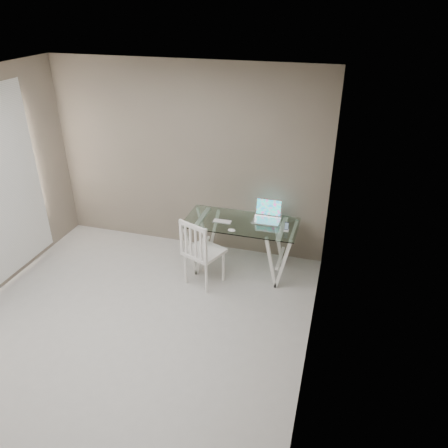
% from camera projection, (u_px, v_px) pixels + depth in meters
% --- Properties ---
extents(room, '(4.50, 4.52, 2.71)m').
position_uv_depth(room, '(98.00, 199.00, 4.11)').
color(room, '#AFACA8').
rests_on(room, ground).
extents(desk, '(1.50, 0.70, 0.75)m').
position_uv_depth(desk, '(241.00, 246.00, 5.95)').
color(desk, silver).
rests_on(desk, ground).
extents(chair, '(0.57, 0.57, 0.96)m').
position_uv_depth(chair, '(200.00, 250.00, 5.57)').
color(chair, white).
rests_on(chair, ground).
extents(laptop, '(0.36, 0.30, 0.25)m').
position_uv_depth(laptop, '(267.00, 215.00, 5.83)').
color(laptop, silver).
rests_on(laptop, desk).
extents(keyboard, '(0.25, 0.11, 0.01)m').
position_uv_depth(keyboard, '(222.00, 221.00, 5.79)').
color(keyboard, silver).
rests_on(keyboard, desk).
extents(mouse, '(0.10, 0.06, 0.03)m').
position_uv_depth(mouse, '(232.00, 230.00, 5.55)').
color(mouse, white).
rests_on(mouse, desk).
extents(phone_dock, '(0.06, 0.06, 0.12)m').
position_uv_depth(phone_dock, '(286.00, 228.00, 5.55)').
color(phone_dock, white).
rests_on(phone_dock, desk).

